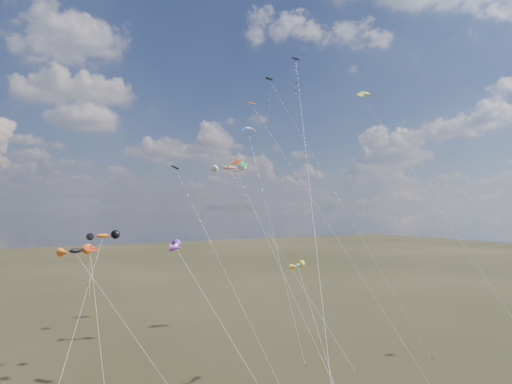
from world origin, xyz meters
TOP-DOWN VIEW (x-y plane):
  - diamond_black_high at (10.51, 29.91)m, footprint 10.92×19.60m
  - diamond_navy_tall at (3.22, 14.87)m, footprint 13.87×23.60m
  - diamond_black_mid at (-4.72, 20.76)m, footprint 6.85×12.26m
  - diamond_red_low at (-16.36, 18.61)m, footprint 1.41×8.43m
  - diamond_orange_center at (1.49, 11.88)m, footprint 11.08×15.14m
  - parafoil_yellow at (22.76, 25.07)m, footprint 2.91×25.45m
  - parafoil_blue_white at (10.86, 38.58)m, footprint 6.09×21.83m
  - parafoil_tricolor at (-2.99, 16.62)m, footprint 5.90×12.10m
  - novelty_black_orange at (-16.33, 26.44)m, footprint 9.03×10.06m
  - novelty_orange_black at (-14.66, 22.03)m, footprint 8.09×12.11m
  - novelty_white_purple at (-10.32, 13.77)m, footprint 7.12×9.13m
  - novelty_redwhite_stripe at (2.93, 29.83)m, footprint 8.62×17.83m
  - novelty_blue_yellow at (2.55, 14.05)m, footprint 2.14×8.84m

SIDE VIEW (x-z plane):
  - diamond_red_low at x=-16.36m, z-range 4.40..18.38m
  - novelty_blue_yellow at x=2.55m, z-range 5.57..17.62m
  - novelty_black_orange at x=-16.33m, z-range 6.16..19.73m
  - novelty_white_purple at x=-10.32m, z-range 6.81..21.39m
  - novelty_orange_black at x=-14.66m, z-range 7.02..22.20m
  - diamond_black_mid at x=-4.72m, z-range 4.40..26.35m
  - diamond_orange_center at x=1.49m, z-range 5.68..33.69m
  - parafoil_tricolor at x=-2.99m, z-range 10.54..32.95m
  - novelty_redwhite_stripe at x=2.93m, z-range 10.91..34.17m
  - diamond_navy_tall at x=3.22m, z-range 11.89..45.63m
  - parafoil_blue_white at x=10.86m, z-range 14.46..44.93m
  - diamond_black_high at x=10.51m, z-range 12.86..48.65m
  - parafoil_yellow at x=22.76m, z-range 16.49..51.18m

